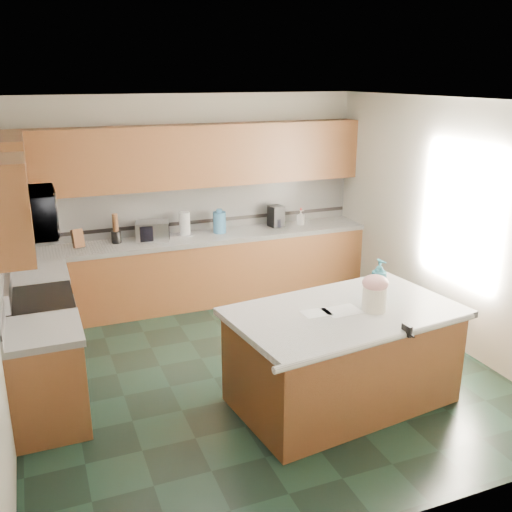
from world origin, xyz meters
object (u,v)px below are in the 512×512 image
island_top (345,313)px  knife_block (78,239)px  island_base (342,359)px  soap_bottle_island (379,281)px  coffee_maker (276,216)px  toaster_oven (153,231)px  treat_jar (374,299)px

island_top → knife_block: knife_block is taller
island_base → island_top: (0.00, 0.00, 0.46)m
island_top → soap_bottle_island: 0.44m
coffee_maker → soap_bottle_island: bearing=-104.3°
island_top → toaster_oven: (-1.12, 2.88, 0.15)m
island_top → knife_block: (-2.03, 2.88, 0.14)m
soap_bottle_island → treat_jar: bearing=-139.5°
knife_block → soap_bottle_island: bearing=-61.1°
soap_bottle_island → toaster_oven: 3.20m
treat_jar → knife_block: 3.74m
soap_bottle_island → coffee_maker: 2.87m
treat_jar → island_top: bearing=153.2°
toaster_oven → coffee_maker: coffee_maker is taller
treat_jar → toaster_oven: size_ratio=0.55×
island_base → coffee_maker: (0.60, 2.91, 0.64)m
soap_bottle_island → knife_block: soap_bottle_island is taller
island_base → treat_jar: size_ratio=8.63×
treat_jar → coffee_maker: (0.37, 3.01, 0.03)m
island_top → coffee_maker: coffee_maker is taller
soap_bottle_island → knife_block: size_ratio=1.83×
island_base → toaster_oven: toaster_oven is taller
island_top → treat_jar: size_ratio=9.08×
island_base → knife_block: size_ratio=8.61×
soap_bottle_island → toaster_oven: bearing=110.4°
treat_jar → knife_block: (-2.26, 2.98, 0.00)m
knife_block → toaster_oven: size_ratio=0.55×
toaster_oven → island_base: bearing=-55.0°
island_base → soap_bottle_island: soap_bottle_island is taller
island_base → coffee_maker: size_ratio=6.61×
treat_jar → coffee_maker: coffee_maker is taller
toaster_oven → coffee_maker: bearing=14.8°
island_top → coffee_maker: size_ratio=6.96×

